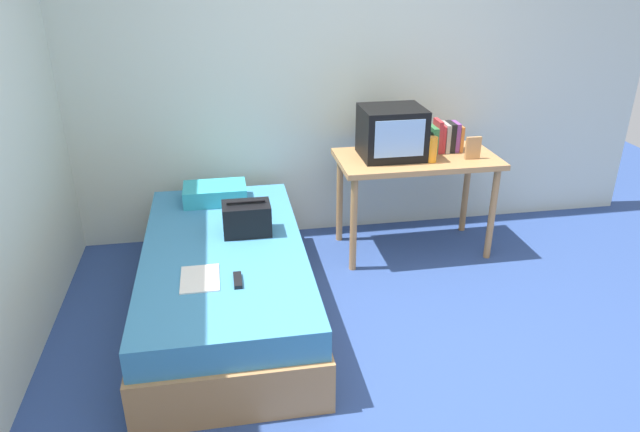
% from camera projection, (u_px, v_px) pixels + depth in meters
% --- Properties ---
extents(ground_plane, '(8.00, 8.00, 0.00)m').
position_uv_depth(ground_plane, '(398.00, 382.00, 3.12)').
color(ground_plane, '#2D4784').
extents(wall_back, '(5.20, 0.10, 2.60)m').
position_uv_depth(wall_back, '(329.00, 69.00, 4.37)').
color(wall_back, silver).
rests_on(wall_back, ground).
extents(bed, '(1.00, 2.00, 0.47)m').
position_uv_depth(bed, '(226.00, 280.00, 3.63)').
color(bed, '#B27F4C').
rests_on(bed, ground).
extents(desk, '(1.16, 0.60, 0.75)m').
position_uv_depth(desk, '(416.00, 169.00, 4.26)').
color(desk, '#B27F4C').
rests_on(desk, ground).
extents(tv, '(0.44, 0.39, 0.36)m').
position_uv_depth(tv, '(392.00, 132.00, 4.14)').
color(tv, black).
rests_on(tv, desk).
extents(water_bottle, '(0.07, 0.07, 0.18)m').
position_uv_depth(water_bottle, '(432.00, 149.00, 4.07)').
color(water_bottle, orange).
rests_on(water_bottle, desk).
extents(book_row, '(0.24, 0.16, 0.24)m').
position_uv_depth(book_row, '(445.00, 137.00, 4.29)').
color(book_row, '#337F47').
rests_on(book_row, desk).
extents(picture_frame, '(0.11, 0.02, 0.16)m').
position_uv_depth(picture_frame, '(473.00, 148.00, 4.14)').
color(picture_frame, '#B27F4C').
rests_on(picture_frame, desk).
extents(pillow, '(0.44, 0.28, 0.12)m').
position_uv_depth(pillow, '(215.00, 193.00, 4.14)').
color(pillow, '#33A8B7').
rests_on(pillow, bed).
extents(handbag, '(0.30, 0.20, 0.22)m').
position_uv_depth(handbag, '(247.00, 218.00, 3.66)').
color(handbag, black).
rests_on(handbag, bed).
extents(magazine, '(0.21, 0.29, 0.01)m').
position_uv_depth(magazine, '(200.00, 279.00, 3.18)').
color(magazine, white).
rests_on(magazine, bed).
extents(remote_dark, '(0.04, 0.16, 0.02)m').
position_uv_depth(remote_dark, '(238.00, 280.00, 3.15)').
color(remote_dark, black).
rests_on(remote_dark, bed).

